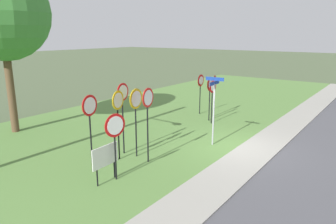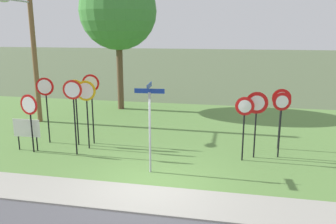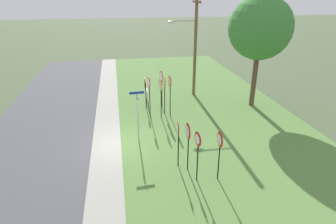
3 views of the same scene
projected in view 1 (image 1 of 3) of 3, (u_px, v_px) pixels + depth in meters
The scene contains 16 objects.
ground_plane at pixel (237, 148), 13.37m from camera, with size 160.00×160.00×0.00m, color #4C5B3D.
sidewalk_strip at pixel (255, 152), 12.90m from camera, with size 44.00×1.60×0.06m, color #99968C.
grass_median at pixel (133, 125), 16.80m from camera, with size 44.00×12.00×0.04m, color #567F3D.
stop_sign_near_left at pixel (123, 103), 12.21m from camera, with size 0.70×0.12×2.88m.
stop_sign_near_right at pixel (115, 132), 10.02m from camera, with size 0.77×0.15×2.26m.
stop_sign_far_left at pixel (118, 110), 11.64m from camera, with size 0.71×0.16×2.69m.
stop_sign_far_center at pixel (148, 109), 11.35m from camera, with size 0.71×0.13×2.84m.
stop_sign_far_right at pixel (136, 107), 11.92m from camera, with size 0.78×0.12×2.72m.
stop_sign_center_tall at pixel (90, 116), 10.62m from camera, with size 0.73×0.14×2.74m.
yield_sign_near_left at pixel (201, 85), 18.55m from camera, with size 0.72×0.10×2.41m.
yield_sign_near_right at pixel (214, 86), 17.92m from camera, with size 0.66×0.15×2.43m.
yield_sign_far_left at pixel (210, 88), 17.10m from camera, with size 0.80×0.11×2.46m.
yield_sign_far_right at pixel (213, 92), 16.58m from camera, with size 0.66×0.11×2.34m.
street_name_post at pixel (214, 105), 13.29m from camera, with size 0.96×0.82×2.97m.
notice_board at pixel (105, 158), 10.07m from camera, with size 1.10×0.07×1.25m.
oak_tree_left at pixel (1, 14), 14.23m from camera, with size 4.36×4.36×7.82m.
Camera 1 is at (-11.91, -5.05, 4.74)m, focal length 33.44 mm.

